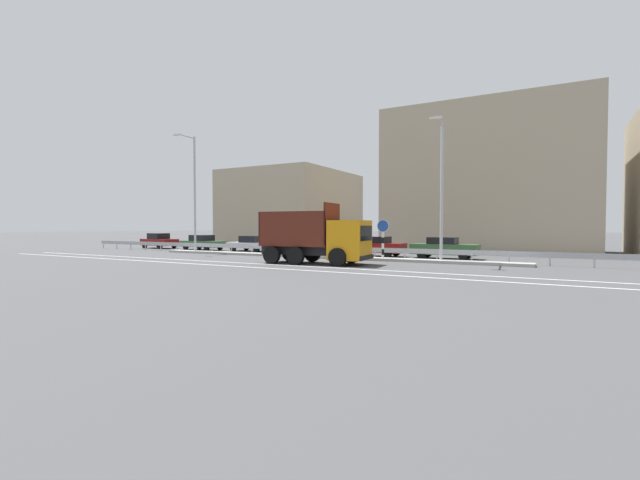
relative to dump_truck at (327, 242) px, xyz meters
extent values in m
plane|color=#424244|center=(-3.22, 1.81, -1.32)|extent=(320.00, 320.00, 0.00)
cube|color=silver|center=(-0.86, -1.88, -1.32)|extent=(51.33, 0.16, 0.01)
cube|color=silver|center=(-0.86, -3.75, -1.32)|extent=(51.33, 0.16, 0.01)
cube|color=gray|center=(-3.22, 4.03, -1.23)|extent=(28.23, 1.10, 0.18)
cube|color=#9EA0A5|center=(-3.22, 5.03, -0.70)|extent=(51.33, 0.04, 0.32)
cylinder|color=#ADADB2|center=(-28.59, 5.03, -1.01)|extent=(0.09, 0.09, 0.62)
cylinder|color=#ADADB2|center=(-26.47, 5.03, -1.01)|extent=(0.09, 0.09, 0.62)
cylinder|color=#ADADB2|center=(-24.36, 5.03, -1.01)|extent=(0.09, 0.09, 0.62)
cylinder|color=#ADADB2|center=(-22.25, 5.03, -1.01)|extent=(0.09, 0.09, 0.62)
cylinder|color=#ADADB2|center=(-20.13, 5.03, -1.01)|extent=(0.09, 0.09, 0.62)
cylinder|color=#ADADB2|center=(-18.02, 5.03, -1.01)|extent=(0.09, 0.09, 0.62)
cylinder|color=#ADADB2|center=(-15.91, 5.03, -1.01)|extent=(0.09, 0.09, 0.62)
cylinder|color=#ADADB2|center=(-13.79, 5.03, -1.01)|extent=(0.09, 0.09, 0.62)
cylinder|color=#ADADB2|center=(-11.68, 5.03, -1.01)|extent=(0.09, 0.09, 0.62)
cylinder|color=#ADADB2|center=(-9.56, 5.03, -1.01)|extent=(0.09, 0.09, 0.62)
cylinder|color=#ADADB2|center=(-7.45, 5.03, -1.01)|extent=(0.09, 0.09, 0.62)
cylinder|color=#ADADB2|center=(-5.34, 5.03, -1.01)|extent=(0.09, 0.09, 0.62)
cylinder|color=#ADADB2|center=(-3.22, 5.03, -1.01)|extent=(0.09, 0.09, 0.62)
cylinder|color=#ADADB2|center=(-1.11, 5.03, -1.01)|extent=(0.09, 0.09, 0.62)
cylinder|color=#ADADB2|center=(1.01, 5.03, -1.01)|extent=(0.09, 0.09, 0.62)
cylinder|color=#ADADB2|center=(3.12, 5.03, -1.01)|extent=(0.09, 0.09, 0.62)
cylinder|color=#ADADB2|center=(5.23, 5.03, -1.01)|extent=(0.09, 0.09, 0.62)
cylinder|color=#ADADB2|center=(7.35, 5.03, -1.01)|extent=(0.09, 0.09, 0.62)
cylinder|color=#ADADB2|center=(9.46, 5.03, -1.01)|extent=(0.09, 0.09, 0.62)
cylinder|color=#ADADB2|center=(11.57, 5.03, -1.01)|extent=(0.09, 0.09, 0.62)
cylinder|color=#ADADB2|center=(13.69, 5.03, -1.01)|extent=(0.09, 0.09, 0.62)
cube|color=orange|center=(1.42, 0.13, 0.12)|extent=(2.17, 2.53, 2.27)
cube|color=black|center=(2.41, 0.22, 0.52)|extent=(0.21, 2.03, 0.85)
cube|color=black|center=(2.44, 0.22, -0.86)|extent=(0.31, 2.32, 0.24)
cube|color=black|center=(-1.84, -0.17, -0.54)|extent=(4.68, 1.71, 0.53)
cube|color=#511E14|center=(-1.84, -0.17, -0.21)|extent=(4.58, 2.66, 0.12)
cube|color=#511E14|center=(-1.94, 0.92, 0.82)|extent=(4.39, 0.49, 1.95)
cube|color=#511E14|center=(-1.74, -1.25, 0.82)|extent=(4.39, 0.49, 1.95)
cube|color=#511E14|center=(0.30, 0.03, 1.06)|extent=(0.30, 2.27, 2.44)
cube|color=#511E14|center=(-3.98, -0.36, 0.82)|extent=(0.30, 2.27, 1.95)
cylinder|color=black|center=(1.02, 1.26, -0.80)|extent=(1.06, 0.41, 1.04)
cylinder|color=black|center=(1.23, -1.05, -0.80)|extent=(1.06, 0.41, 1.04)
cylinder|color=black|center=(-1.60, 1.02, -0.80)|extent=(1.06, 0.41, 1.04)
cylinder|color=black|center=(-1.40, -1.29, -0.80)|extent=(1.06, 0.41, 1.04)
cylinder|color=black|center=(-3.20, 0.88, -0.80)|extent=(1.06, 0.41, 1.04)
cylinder|color=black|center=(-2.99, -1.43, -0.80)|extent=(1.06, 0.41, 1.04)
cylinder|color=white|center=(1.97, 4.03, -1.14)|extent=(0.16, 0.16, 0.38)
cylinder|color=black|center=(1.97, 4.03, -0.76)|extent=(0.16, 0.16, 0.38)
cylinder|color=white|center=(1.97, 4.03, -0.38)|extent=(0.16, 0.16, 0.38)
cylinder|color=black|center=(1.97, 4.03, 0.00)|extent=(0.16, 0.16, 0.38)
cylinder|color=white|center=(1.97, 4.03, 0.38)|extent=(0.16, 0.16, 0.38)
cylinder|color=#1E4CB2|center=(1.97, 4.03, 0.94)|extent=(0.75, 0.03, 0.75)
cylinder|color=white|center=(1.97, 4.03, 0.94)|extent=(0.81, 0.02, 0.81)
cylinder|color=#ADADB2|center=(-14.85, 4.10, 3.56)|extent=(0.18, 0.18, 9.78)
cylinder|color=#ADADB2|center=(-14.80, 3.14, 8.30)|extent=(0.20, 1.94, 0.10)
cube|color=silver|center=(-14.75, 2.17, 8.22)|extent=(0.71, 0.23, 0.12)
cylinder|color=#ADADB2|center=(5.69, 4.21, 2.94)|extent=(0.18, 0.18, 8.52)
cylinder|color=#ADADB2|center=(5.78, 3.03, 7.05)|extent=(0.29, 2.37, 0.10)
cube|color=silver|center=(5.88, 1.85, 6.97)|extent=(0.71, 0.26, 0.12)
cube|color=maroon|center=(-23.54, 7.74, -0.70)|extent=(4.15, 2.04, 0.66)
cube|color=black|center=(-23.66, 7.75, -0.08)|extent=(1.81, 1.65, 0.58)
cylinder|color=black|center=(-22.23, 8.47, -1.02)|extent=(0.61, 0.25, 0.60)
cylinder|color=black|center=(-22.36, 6.82, -1.02)|extent=(0.61, 0.25, 0.60)
cylinder|color=black|center=(-24.72, 8.66, -1.02)|extent=(0.61, 0.25, 0.60)
cylinder|color=black|center=(-24.85, 7.02, -1.02)|extent=(0.61, 0.25, 0.60)
cube|color=#335B33|center=(-17.44, 7.63, -0.74)|extent=(4.84, 2.10, 0.57)
cube|color=black|center=(-17.58, 7.64, -0.18)|extent=(2.10, 1.66, 0.55)
cylinder|color=black|center=(-15.92, 8.31, -1.02)|extent=(0.62, 0.25, 0.60)
cylinder|color=black|center=(-16.06, 6.70, -1.02)|extent=(0.62, 0.25, 0.60)
cylinder|color=black|center=(-18.82, 8.56, -1.02)|extent=(0.62, 0.25, 0.60)
cylinder|color=black|center=(-18.96, 6.95, -1.02)|extent=(0.62, 0.25, 0.60)
cube|color=silver|center=(-12.13, 8.21, -0.77)|extent=(4.33, 2.00, 0.50)
cube|color=black|center=(-12.00, 8.21, -0.23)|extent=(1.83, 1.72, 0.59)
cylinder|color=black|center=(-13.47, 7.32, -1.02)|extent=(0.60, 0.21, 0.60)
cylinder|color=black|center=(-13.44, 9.15, -1.02)|extent=(0.60, 0.21, 0.60)
cylinder|color=black|center=(-10.81, 7.27, -1.02)|extent=(0.60, 0.21, 0.60)
cylinder|color=black|center=(-10.78, 9.10, -1.02)|extent=(0.60, 0.21, 0.60)
cube|color=#335B33|center=(-6.26, 7.92, -0.78)|extent=(4.19, 2.12, 0.49)
cube|color=black|center=(-6.38, 7.93, -0.34)|extent=(1.82, 1.72, 0.39)
cylinder|color=black|center=(-4.94, 8.69, -1.02)|extent=(0.61, 0.24, 0.60)
cylinder|color=black|center=(-5.07, 6.97, -1.02)|extent=(0.61, 0.24, 0.60)
cylinder|color=black|center=(-7.45, 8.88, -1.02)|extent=(0.61, 0.24, 0.60)
cylinder|color=black|center=(-7.58, 7.15, -1.02)|extent=(0.61, 0.24, 0.60)
cube|color=maroon|center=(-0.10, 7.69, -0.68)|extent=(4.64, 1.86, 0.70)
cube|color=black|center=(0.04, 7.69, -0.08)|extent=(1.98, 1.54, 0.48)
cylinder|color=black|center=(-1.55, 6.97, -1.02)|extent=(0.61, 0.23, 0.60)
cylinder|color=black|center=(-1.48, 8.54, -1.02)|extent=(0.61, 0.23, 0.60)
cylinder|color=black|center=(1.28, 6.84, -1.02)|extent=(0.61, 0.23, 0.60)
cylinder|color=black|center=(1.35, 8.42, -1.02)|extent=(0.61, 0.23, 0.60)
cube|color=#335B33|center=(5.11, 7.67, -0.67)|extent=(4.51, 1.71, 0.72)
cube|color=black|center=(4.97, 7.68, -0.07)|extent=(1.90, 1.48, 0.47)
cylinder|color=black|center=(6.51, 8.45, -1.02)|extent=(0.60, 0.21, 0.60)
cylinder|color=black|center=(6.49, 6.87, -1.02)|extent=(0.60, 0.21, 0.60)
cylinder|color=black|center=(3.72, 8.48, -1.02)|extent=(0.60, 0.21, 0.60)
cylinder|color=black|center=(3.71, 6.90, -1.02)|extent=(0.60, 0.21, 0.60)
cube|color=tan|center=(-15.25, 19.92, 2.89)|extent=(11.88, 13.86, 8.44)
cube|color=tan|center=(6.39, 18.49, 4.98)|extent=(16.97, 9.61, 12.61)
camera|label=1|loc=(11.90, -22.29, 0.91)|focal=24.00mm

